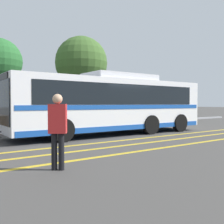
% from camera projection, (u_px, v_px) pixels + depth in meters
% --- Properties ---
extents(ground_plane, '(220.00, 220.00, 0.00)m').
position_uv_depth(ground_plane, '(117.00, 134.00, 13.73)').
color(ground_plane, '#423F3D').
extents(lane_strip_0, '(30.82, 0.20, 0.01)m').
position_uv_depth(lane_strip_0, '(140.00, 138.00, 12.01)').
color(lane_strip_0, gold).
rests_on(lane_strip_0, ground_plane).
extents(lane_strip_1, '(30.82, 0.20, 0.01)m').
position_uv_depth(lane_strip_1, '(158.00, 141.00, 11.09)').
color(lane_strip_1, gold).
rests_on(lane_strip_1, ground_plane).
extents(lane_strip_2, '(30.82, 0.20, 0.01)m').
position_uv_depth(lane_strip_2, '(182.00, 145.00, 10.10)').
color(lane_strip_2, gold).
rests_on(lane_strip_2, ground_plane).
extents(curb_strip, '(38.82, 0.36, 0.15)m').
position_uv_depth(curb_strip, '(65.00, 126.00, 18.27)').
color(curb_strip, '#99999E').
rests_on(curb_strip, ground_plane).
extents(transit_bus, '(11.19, 2.90, 3.16)m').
position_uv_depth(transit_bus, '(112.00, 103.00, 13.74)').
color(transit_bus, white).
rests_on(transit_bus, ground_plane).
extents(parked_car_1, '(4.08, 2.00, 1.48)m').
position_uv_depth(parked_car_1, '(2.00, 119.00, 14.67)').
color(parked_car_1, '#4C3823').
rests_on(parked_car_1, ground_plane).
extents(parked_car_2, '(4.37, 2.00, 1.27)m').
position_uv_depth(parked_car_2, '(87.00, 117.00, 17.98)').
color(parked_car_2, black).
rests_on(parked_car_2, ground_plane).
extents(parked_car_3, '(4.36, 2.09, 1.57)m').
position_uv_depth(parked_car_3, '(154.00, 113.00, 22.03)').
color(parked_car_3, '#335B33').
rests_on(parked_car_3, ground_plane).
extents(pedestrian_0, '(0.47, 0.42, 1.83)m').
position_uv_depth(pedestrian_0, '(58.00, 126.00, 6.28)').
color(pedestrian_0, black).
rests_on(pedestrian_0, ground_plane).
extents(tree_0, '(4.60, 4.60, 7.52)m').
position_uv_depth(tree_0, '(81.00, 63.00, 23.08)').
color(tree_0, '#513823').
rests_on(tree_0, ground_plane).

